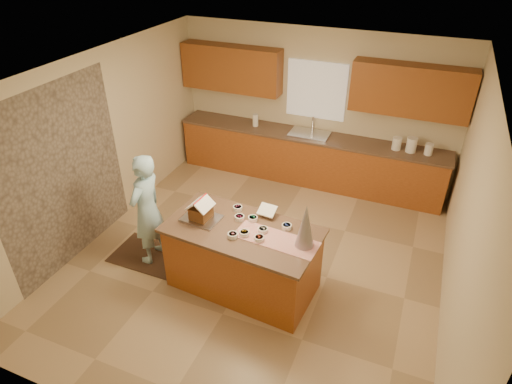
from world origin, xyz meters
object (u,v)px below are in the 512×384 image
island_base (243,259)px  gingerbread_house (201,210)px  tinsel_tree (305,226)px  boy (147,210)px

island_base → gingerbread_house: gingerbread_house is taller
island_base → gingerbread_house: (-0.56, -0.01, 0.62)m
tinsel_tree → gingerbread_house: bearing=179.6°
boy → gingerbread_house: size_ratio=5.31×
island_base → tinsel_tree: size_ratio=3.27×
island_base → tinsel_tree: tinsel_tree is taller
boy → gingerbread_house: boy is taller
tinsel_tree → gingerbread_house: size_ratio=1.83×
boy → tinsel_tree: bearing=89.9°
island_base → tinsel_tree: (0.80, -0.01, 0.77)m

